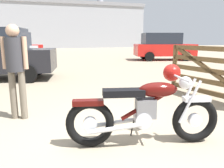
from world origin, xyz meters
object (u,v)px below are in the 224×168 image
at_px(timber_gate, 223,71).
at_px(white_estate_far, 163,46).
at_px(dark_sedan_left, 8,48).
at_px(bystander, 15,62).
at_px(vintage_motorcycle, 147,109).

relative_size(timber_gate, white_estate_far, 0.60).
bearing_deg(dark_sedan_left, bystander, 97.71).
bearing_deg(bystander, dark_sedan_left, -149.42).
relative_size(vintage_motorcycle, timber_gate, 0.84).
height_order(bystander, white_estate_far, white_estate_far).
bearing_deg(vintage_motorcycle, dark_sedan_left, 116.61).
relative_size(dark_sedan_left, white_estate_far, 1.06).
height_order(vintage_motorcycle, bystander, bystander).
xyz_separation_m(vintage_motorcycle, white_estate_far, (5.51, 11.17, 0.43)).
bearing_deg(white_estate_far, vintage_motorcycle, -108.19).
bearing_deg(timber_gate, bystander, 75.18).
bearing_deg(vintage_motorcycle, white_estate_far, 70.92).
xyz_separation_m(bystander, white_estate_far, (7.40, 9.76, -0.10)).
bearing_deg(bystander, timber_gate, 109.60).
distance_m(vintage_motorcycle, timber_gate, 2.86).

